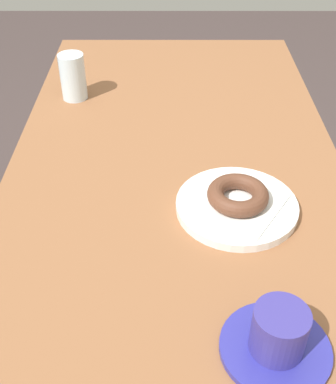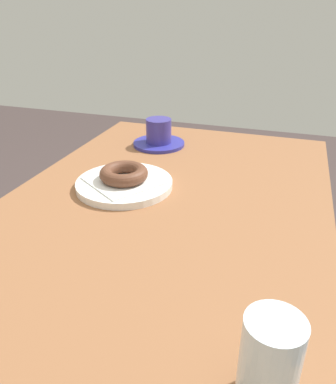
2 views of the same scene
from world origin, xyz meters
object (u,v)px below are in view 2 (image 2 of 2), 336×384
Objects in this scene: plate_chocolate_ring at (124,184)px; coffee_cup at (159,135)px; donut_chocolate_ring at (124,174)px; water_glass at (269,363)px.

coffee_cup is at bearing -175.98° from plate_chocolate_ring.
coffee_cup is (-0.28, -0.02, -0.00)m from donut_chocolate_ring.
coffee_cup is (-0.28, -0.02, 0.02)m from plate_chocolate_ring.
plate_chocolate_ring is 2.00× the size of donut_chocolate_ring.
water_glass reaches higher than donut_chocolate_ring.
donut_chocolate_ring is at bearing -140.38° from water_glass.
donut_chocolate_ring is at bearing 0.00° from plate_chocolate_ring.
donut_chocolate_ring is 0.73× the size of coffee_cup.
donut_chocolate_ring is 0.54m from water_glass.
plate_chocolate_ring is 1.46× the size of coffee_cup.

